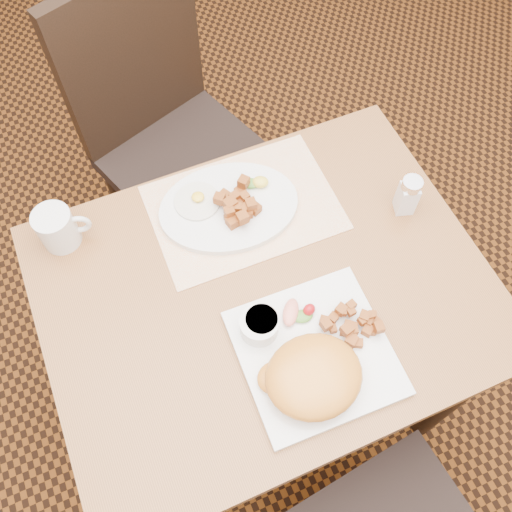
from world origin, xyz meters
The scene contains 15 objects.
ground centered at (0.00, 0.00, 0.00)m, with size 8.00×8.00×0.00m, color black.
table centered at (0.00, 0.00, 0.64)m, with size 0.90×0.70×0.75m.
chair_far centered at (-0.01, 0.67, 0.54)m, with size 0.54×0.55×0.97m.
placemat centered at (0.03, 0.20, 0.75)m, with size 0.40×0.28×0.00m, color white.
plate_square centered at (0.03, -0.16, 0.76)m, with size 0.28×0.28×0.02m, color silver.
plate_oval centered at (0.00, 0.21, 0.76)m, with size 0.30×0.23×0.02m, color silver, non-canonical shape.
hollandaise_mound centered at (0.00, -0.21, 0.80)m, with size 0.19×0.16×0.07m.
ramekin centered at (-0.05, -0.08, 0.79)m, with size 0.08×0.08×0.04m.
garnish_sq centered at (0.03, -0.08, 0.78)m, with size 0.08×0.07×0.03m.
fried_egg centered at (-0.06, 0.24, 0.77)m, with size 0.10×0.10×0.02m.
garnish_ov centered at (0.08, 0.23, 0.78)m, with size 0.07×0.05×0.02m.
salt_shaker centered at (0.35, 0.06, 0.80)m, with size 0.05×0.05×0.10m.
coffee_mug centered at (-0.35, 0.28, 0.80)m, with size 0.11×0.08×0.09m.
home_fries_sq centered at (0.12, -0.15, 0.78)m, with size 0.12×0.09×0.04m.
home_fries_ov centered at (0.02, 0.19, 0.79)m, with size 0.09×0.11×0.04m.
Camera 1 is at (-0.21, -0.45, 1.80)m, focal length 40.00 mm.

